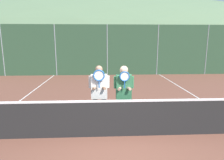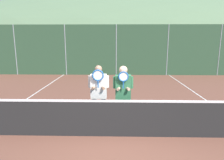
{
  "view_description": "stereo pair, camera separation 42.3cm",
  "coord_description": "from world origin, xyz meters",
  "px_view_note": "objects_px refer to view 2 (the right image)",
  "views": [
    {
      "loc": [
        -0.38,
        -4.83,
        2.49
      ],
      "look_at": [
        -0.09,
        0.82,
        1.34
      ],
      "focal_mm": 32.0,
      "sensor_mm": 36.0,
      "label": 1
    },
    {
      "loc": [
        0.05,
        -4.84,
        2.49
      ],
      "look_at": [
        -0.09,
        0.82,
        1.34
      ],
      "focal_mm": 32.0,
      "sensor_mm": 36.0,
      "label": 2
    }
  ],
  "objects_px": {
    "car_left_of_center": "(98,59)",
    "car_center": "(158,59)",
    "player_leftmost": "(99,91)",
    "car_far_left": "(39,59)",
    "car_right_of_center": "(221,60)",
    "player_center_left": "(123,92)"
  },
  "relations": [
    {
      "from": "player_leftmost",
      "to": "car_left_of_center",
      "type": "height_order",
      "value": "player_leftmost"
    },
    {
      "from": "car_far_left",
      "to": "car_left_of_center",
      "type": "xyz_separation_m",
      "value": [
        4.82,
        0.39,
        -0.03
      ]
    },
    {
      "from": "player_leftmost",
      "to": "car_center",
      "type": "height_order",
      "value": "car_center"
    },
    {
      "from": "car_left_of_center",
      "to": "car_far_left",
      "type": "bearing_deg",
      "value": -175.34
    },
    {
      "from": "player_center_left",
      "to": "car_left_of_center",
      "type": "height_order",
      "value": "player_center_left"
    },
    {
      "from": "player_leftmost",
      "to": "car_right_of_center",
      "type": "relative_size",
      "value": 0.39
    },
    {
      "from": "player_leftmost",
      "to": "car_left_of_center",
      "type": "bearing_deg",
      "value": 95.35
    },
    {
      "from": "car_left_of_center",
      "to": "car_center",
      "type": "height_order",
      "value": "car_center"
    },
    {
      "from": "car_right_of_center",
      "to": "player_leftmost",
      "type": "bearing_deg",
      "value": -129.59
    },
    {
      "from": "player_center_left",
      "to": "car_left_of_center",
      "type": "relative_size",
      "value": 0.39
    },
    {
      "from": "player_center_left",
      "to": "car_right_of_center",
      "type": "bearing_deg",
      "value": 52.86
    },
    {
      "from": "car_left_of_center",
      "to": "car_center",
      "type": "distance_m",
      "value": 4.91
    },
    {
      "from": "car_left_of_center",
      "to": "car_right_of_center",
      "type": "distance_m",
      "value": 9.82
    },
    {
      "from": "car_left_of_center",
      "to": "car_center",
      "type": "relative_size",
      "value": 1.05
    },
    {
      "from": "player_leftmost",
      "to": "car_center",
      "type": "relative_size",
      "value": 0.41
    },
    {
      "from": "car_right_of_center",
      "to": "car_far_left",
      "type": "bearing_deg",
      "value": 179.9
    },
    {
      "from": "car_left_of_center",
      "to": "car_right_of_center",
      "type": "height_order",
      "value": "car_left_of_center"
    },
    {
      "from": "car_far_left",
      "to": "car_right_of_center",
      "type": "height_order",
      "value": "car_far_left"
    },
    {
      "from": "car_far_left",
      "to": "car_right_of_center",
      "type": "bearing_deg",
      "value": -0.1
    },
    {
      "from": "player_leftmost",
      "to": "car_right_of_center",
      "type": "xyz_separation_m",
      "value": [
        8.78,
        10.62,
        -0.17
      ]
    },
    {
      "from": "player_leftmost",
      "to": "car_far_left",
      "type": "xyz_separation_m",
      "value": [
        -5.85,
        10.64,
        -0.12
      ]
    },
    {
      "from": "player_center_left",
      "to": "car_left_of_center",
      "type": "bearing_deg",
      "value": 98.81
    }
  ]
}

